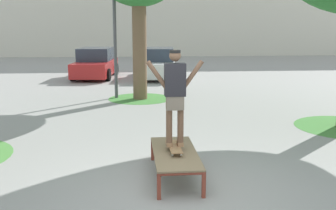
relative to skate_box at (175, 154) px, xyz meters
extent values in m
plane|color=#999993|center=(-0.03, -0.74, -0.41)|extent=(120.00, 120.00, 0.00)
cube|color=brown|center=(-0.36, 0.92, -0.22)|extent=(0.06, 0.06, 0.38)
cube|color=brown|center=(0.34, 0.92, -0.22)|extent=(0.06, 0.06, 0.38)
cube|color=brown|center=(-0.34, -0.92, -0.22)|extent=(0.06, 0.06, 0.38)
cube|color=brown|center=(0.36, -0.92, -0.22)|extent=(0.06, 0.06, 0.38)
cylinder|color=brown|center=(-0.35, 0.00, -0.01)|extent=(0.07, 1.90, 0.05)
cylinder|color=brown|center=(0.35, 0.00, -0.01)|extent=(0.07, 1.90, 0.05)
cylinder|color=brown|center=(-0.01, 0.92, -0.01)|extent=(0.76, 0.06, 0.05)
cylinder|color=brown|center=(0.01, -0.92, -0.01)|extent=(0.76, 0.06, 0.05)
cube|color=#847051|center=(0.00, 0.00, 0.03)|extent=(0.78, 1.91, 0.03)
cube|color=#9E754C|center=(0.00, 0.05, 0.13)|extent=(0.21, 0.80, 0.02)
cylinder|color=silver|center=(-0.08, 0.33, 0.07)|extent=(0.03, 0.06, 0.06)
cylinder|color=silver|center=(0.07, 0.33, 0.07)|extent=(0.03, 0.06, 0.06)
cylinder|color=silver|center=(-0.07, -0.23, 0.07)|extent=(0.03, 0.06, 0.06)
cylinder|color=silver|center=(0.08, -0.23, 0.07)|extent=(0.03, 0.06, 0.06)
cylinder|color=brown|center=(-0.10, 0.04, 0.55)|extent=(0.11, 0.11, 0.82)
cube|color=#99704C|center=(-0.10, 0.09, 0.17)|extent=(0.10, 0.24, 0.07)
cylinder|color=brown|center=(0.10, 0.05, 0.55)|extent=(0.11, 0.11, 0.82)
cube|color=#99704C|center=(0.10, 0.10, 0.17)|extent=(0.10, 0.24, 0.07)
cube|color=#756B5B|center=(0.00, 0.05, 0.92)|extent=(0.30, 0.20, 0.24)
cube|color=#232328|center=(0.00, 0.05, 1.32)|extent=(0.36, 0.22, 0.56)
cylinder|color=brown|center=(-0.30, 0.04, 1.40)|extent=(0.40, 0.09, 0.52)
cylinder|color=brown|center=(0.30, 0.05, 1.40)|extent=(0.40, 0.09, 0.52)
sphere|color=brown|center=(0.00, 0.05, 1.73)|extent=(0.20, 0.20, 0.20)
cylinder|color=black|center=(0.00, 0.05, 1.80)|extent=(0.19, 0.19, 0.05)
cylinder|color=brown|center=(-0.51, 7.68, 1.39)|extent=(0.51, 0.51, 3.62)
cylinder|color=#47893D|center=(-0.51, 7.68, -0.41)|extent=(2.33, 2.33, 0.01)
cube|color=red|center=(-2.70, 13.85, 0.10)|extent=(2.11, 4.35, 0.70)
cube|color=#2D3847|center=(-2.69, 14.00, 0.77)|extent=(1.76, 2.24, 0.64)
cylinder|color=black|center=(-1.99, 12.47, -0.11)|extent=(0.28, 0.62, 0.60)
cylinder|color=black|center=(-3.68, 12.64, -0.11)|extent=(0.28, 0.62, 0.60)
cylinder|color=black|center=(-1.73, 15.06, -0.11)|extent=(0.28, 0.62, 0.60)
cylinder|color=black|center=(-3.42, 15.23, -0.11)|extent=(0.28, 0.62, 0.60)
cube|color=silver|center=(0.48, 13.50, 0.10)|extent=(2.06, 4.33, 0.70)
cube|color=#2D3847|center=(0.49, 13.65, 0.77)|extent=(1.74, 2.23, 0.64)
cylinder|color=black|center=(1.21, 12.13, -0.11)|extent=(0.27, 0.62, 0.60)
cylinder|color=black|center=(-0.48, 12.27, -0.11)|extent=(0.27, 0.62, 0.60)
cylinder|color=black|center=(1.44, 14.72, -0.11)|extent=(0.27, 0.62, 0.60)
cylinder|color=black|center=(-0.25, 14.87, -0.11)|extent=(0.27, 0.62, 0.60)
cylinder|color=#4C4C51|center=(-1.38, 7.95, 2.34)|extent=(0.12, 0.12, 5.50)
camera|label=1|loc=(-0.68, -6.67, 2.25)|focal=42.52mm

